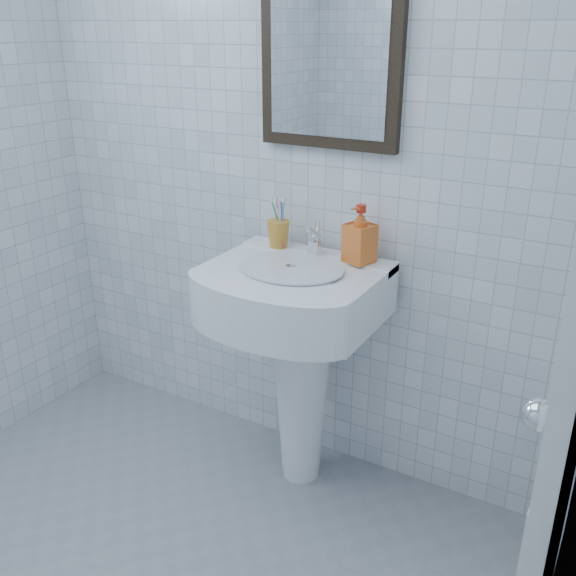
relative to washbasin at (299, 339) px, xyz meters
The scene contains 7 objects.
wall_back 0.70m from the washbasin, 125.72° to the left, with size 2.20×0.02×2.50m, color white.
washbasin is the anchor object (origin of this frame).
faucet 0.35m from the washbasin, 90.00° to the left, with size 0.05×0.11×0.13m.
toothbrush_cup 0.38m from the washbasin, 142.93° to the left, with size 0.08×0.08×0.10m, color orange, non-canonical shape.
soap_dispenser 0.43m from the washbasin, 33.78° to the left, with size 0.09×0.09×0.20m, color #CC5113.
wall_mirror 0.97m from the washbasin, 90.00° to the left, with size 0.50×0.04×0.62m.
hand_towel 0.97m from the washbasin, 17.82° to the right, with size 0.03×0.16×0.38m, color beige.
Camera 1 is at (1.13, -0.79, 1.63)m, focal length 40.00 mm.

